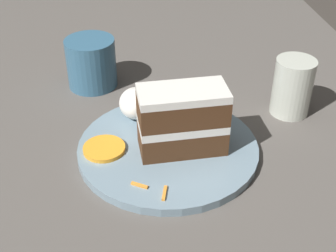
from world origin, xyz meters
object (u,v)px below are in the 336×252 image
at_px(coffee_mug, 91,61).
at_px(orange_garnish, 104,149).
at_px(plate, 168,148).
at_px(drinking_glass, 292,90).
at_px(cream_dollop, 136,103).
at_px(cake_slice, 182,120).

bearing_deg(coffee_mug, orange_garnish, -175.63).
bearing_deg(plate, drinking_glass, -68.84).
bearing_deg(coffee_mug, cream_dollop, -152.27).
xyz_separation_m(cream_dollop, coffee_mug, (0.13, 0.07, 0.01)).
bearing_deg(cream_dollop, cake_slice, -147.40).
xyz_separation_m(plate, orange_garnish, (-0.00, 0.09, 0.01)).
bearing_deg(orange_garnish, drinking_glass, -74.86).
bearing_deg(cream_dollop, drinking_glass, -90.08).
height_order(cake_slice, orange_garnish, cake_slice).
height_order(orange_garnish, coffee_mug, coffee_mug).
bearing_deg(drinking_glass, cream_dollop, 89.92).
xyz_separation_m(orange_garnish, drinking_glass, (0.08, -0.29, 0.02)).
bearing_deg(plate, orange_garnish, 90.13).
relative_size(plate, cream_dollop, 4.42).
bearing_deg(drinking_glass, plate, 111.16).
height_order(plate, coffee_mug, coffee_mug).
relative_size(cream_dollop, orange_garnish, 0.98).
xyz_separation_m(plate, cake_slice, (-0.01, -0.02, 0.05)).
distance_m(cream_dollop, orange_garnish, 0.10).
bearing_deg(cream_dollop, plate, -154.61).
xyz_separation_m(cake_slice, coffee_mug, (0.21, 0.12, -0.01)).
height_order(plate, orange_garnish, orange_garnish).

